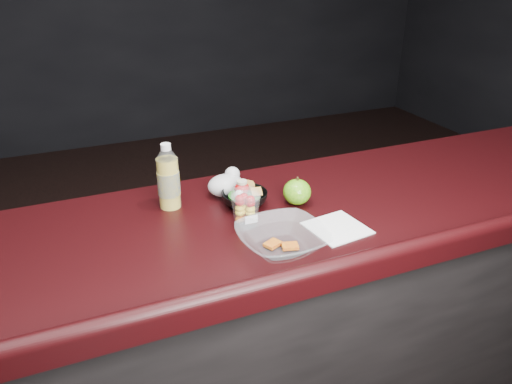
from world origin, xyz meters
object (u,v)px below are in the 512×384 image
Objects in this scene: takeout_bowl at (282,239)px; snack_bowl at (244,197)px; fruit_cup at (246,207)px; lemonade_bottle at (169,181)px; green_apple at (297,192)px.

snack_bowl is at bearing 90.02° from takeout_bowl.
fruit_cup reaches higher than takeout_bowl.
snack_bowl is 0.70× the size of takeout_bowl.
fruit_cup is 0.51× the size of takeout_bowl.
lemonade_bottle reaches higher than snack_bowl.
takeout_bowl is (-0.16, -0.23, -0.01)m from green_apple.
green_apple is at bearing 19.08° from fruit_cup.
lemonade_bottle is 1.24× the size of snack_bowl.
lemonade_bottle reaches higher than takeout_bowl.
fruit_cup is (0.18, -0.21, -0.03)m from lemonade_bottle.
takeout_bowl is at bearing -89.98° from snack_bowl.
lemonade_bottle is at bearing 130.21° from fruit_cup.
fruit_cup is at bearing -49.79° from lemonade_bottle.
fruit_cup is 1.34× the size of green_apple.
snack_bowl is (0.04, 0.13, -0.04)m from fruit_cup.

